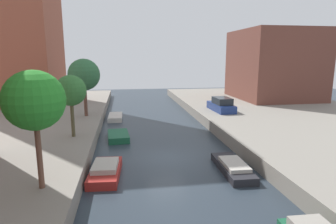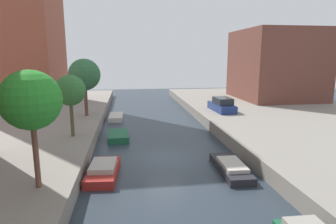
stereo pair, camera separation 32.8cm
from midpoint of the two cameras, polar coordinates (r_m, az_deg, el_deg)
ground_plane at (r=19.61m, az=-0.78°, el=-9.18°), size 84.00×84.00×0.00m
low_block_right at (r=42.44m, az=20.37°, el=8.93°), size 10.00×11.07×9.36m
street_tree_1 at (r=13.33m, az=-25.99°, el=2.02°), size 2.59×2.59×5.28m
street_tree_2 at (r=21.52m, az=-19.43°, el=4.03°), size 2.22×2.22×4.53m
street_tree_3 at (r=28.76m, az=-16.89°, el=7.16°), size 3.06×3.06×5.61m
parked_car at (r=31.12m, az=10.40°, el=1.35°), size 1.94×4.50×1.49m
moored_boat_left_2 at (r=17.05m, az=-13.04°, el=-11.46°), size 1.89×3.89×0.80m
moored_boat_left_3 at (r=24.11m, az=-10.38°, el=-4.82°), size 1.88×3.22×0.52m
moored_boat_left_4 at (r=31.69m, az=-10.84°, el=-1.01°), size 1.52×3.64×0.50m
moored_boat_right_2 at (r=17.68m, az=12.41°, el=-10.79°), size 1.59×4.37×0.67m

